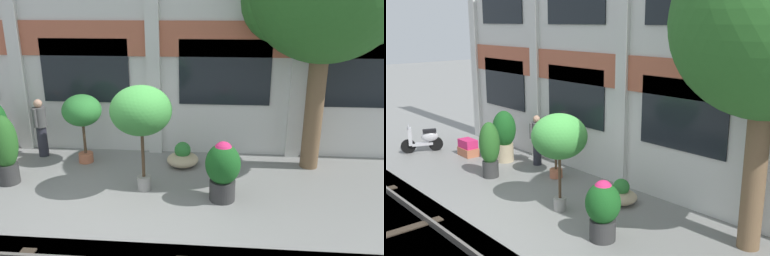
{
  "view_description": "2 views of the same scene",
  "coord_description": "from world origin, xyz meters",
  "views": [
    {
      "loc": [
        1.84,
        -7.15,
        3.86
      ],
      "look_at": [
        1.12,
        1.29,
        1.13
      ],
      "focal_mm": 35.0,
      "sensor_mm": 36.0,
      "label": 1
    },
    {
      "loc": [
        7.78,
        -6.16,
        4.4
      ],
      "look_at": [
        -1.09,
        1.96,
        1.52
      ],
      "focal_mm": 42.0,
      "sensor_mm": 36.0,
      "label": 2
    }
  ],
  "objects": [
    {
      "name": "potted_plant_terracotta_small",
      "position": [
        -1.69,
        1.66,
        1.34
      ],
      "size": [
        0.98,
        0.98,
        1.8
      ],
      "color": "#B76647",
      "rests_on": "ground"
    },
    {
      "name": "resident_by_doorway",
      "position": [
        -3.0,
        1.98,
        0.85
      ],
      "size": [
        0.34,
        0.53,
        1.58
      ],
      "rotation": [
        0.0,
        0.0,
        -0.03
      ],
      "color": "#282833",
      "rests_on": "ground"
    },
    {
      "name": "ground_plane",
      "position": [
        0.0,
        0.0,
        0.0
      ],
      "size": [
        80.0,
        80.0,
        0.0
      ],
      "primitive_type": "plane",
      "color": "gray"
    },
    {
      "name": "potted_plant_wide_bowl",
      "position": [
        0.85,
        1.62,
        0.23
      ],
      "size": [
        0.8,
        0.8,
        0.64
      ],
      "color": "tan",
      "rests_on": "ground"
    },
    {
      "name": "potted_plant_ribbed_drum",
      "position": [
        1.87,
        -0.06,
        0.72
      ],
      "size": [
        0.73,
        0.73,
        1.29
      ],
      "color": "#333333",
      "rests_on": "ground"
    },
    {
      "name": "potted_plant_low_pan",
      "position": [
        0.14,
        0.25,
        1.79
      ],
      "size": [
        1.3,
        1.3,
        2.35
      ],
      "color": "gray",
      "rests_on": "ground"
    },
    {
      "name": "potted_plant_fluted_column",
      "position": [
        -3.01,
        0.3,
        0.89
      ],
      "size": [
        0.59,
        0.59,
        1.62
      ],
      "color": "#333333",
      "rests_on": "ground"
    }
  ]
}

